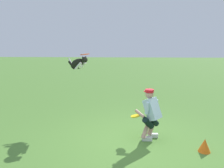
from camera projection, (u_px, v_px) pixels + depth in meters
ground_plane at (134, 142)px, 5.57m from camera, size 60.00×60.00×0.00m
person at (151, 113)px, 5.61m from camera, size 0.71×0.60×1.29m
dog at (78, 64)px, 6.77m from camera, size 0.77×0.77×0.50m
frisbee_flying at (85, 54)px, 6.62m from camera, size 0.38×0.38×0.06m
frisbee_held at (135, 116)px, 5.65m from camera, size 0.34×0.34×0.10m
training_cone at (205, 145)px, 5.05m from camera, size 0.28×0.28×0.31m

